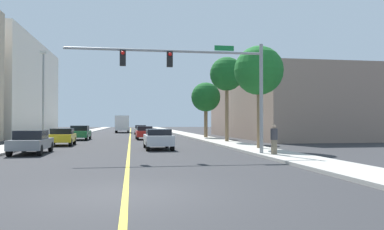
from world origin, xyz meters
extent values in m
plane|color=#2D2D30|center=(0.00, 42.00, 0.00)|extent=(192.00, 192.00, 0.00)
cube|color=beige|center=(-8.27, 42.00, 0.07)|extent=(2.57, 168.00, 0.15)
cube|color=#B2ADA3|center=(8.27, 42.00, 0.07)|extent=(2.57, 168.00, 0.15)
cube|color=yellow|center=(0.00, 42.00, 0.00)|extent=(0.16, 144.00, 0.01)
cube|color=gray|center=(18.01, 33.76, 3.74)|extent=(11.31, 25.62, 7.49)
cylinder|color=gray|center=(7.38, 10.18, 3.22)|extent=(0.20, 0.20, 6.14)
cylinder|color=gray|center=(2.01, 10.18, 5.74)|extent=(10.73, 0.14, 0.14)
cube|color=black|center=(2.19, 10.18, 5.29)|extent=(0.32, 0.24, 0.84)
sphere|color=red|center=(2.19, 10.04, 5.54)|extent=(0.20, 0.20, 0.20)
cube|color=black|center=(-0.31, 10.18, 5.29)|extent=(0.32, 0.24, 0.84)
sphere|color=red|center=(-0.31, 10.04, 5.54)|extent=(0.20, 0.20, 0.20)
cube|color=#147233|center=(5.23, 10.18, 5.99)|extent=(1.10, 0.04, 0.28)
cylinder|color=gray|center=(-7.48, 24.39, 4.01)|extent=(0.16, 0.16, 7.72)
cube|color=beige|center=(-7.48, 24.39, 8.02)|extent=(0.56, 0.28, 0.20)
cylinder|color=brown|center=(8.63, 14.12, 2.76)|extent=(0.30, 0.30, 5.22)
sphere|color=#1E6B28|center=(8.63, 14.12, 5.37)|extent=(3.31, 3.31, 3.31)
cone|color=#1E6B28|center=(9.61, 13.93, 5.17)|extent=(0.69, 1.78, 1.34)
cone|color=#1E6B28|center=(8.57, 15.11, 5.17)|extent=(1.86, 0.55, 1.25)
cone|color=#1E6B28|center=(7.64, 14.23, 5.17)|extent=(0.55, 1.32, 1.54)
cone|color=#1E6B28|center=(8.58, 13.13, 5.17)|extent=(1.80, 0.53, 1.58)
cylinder|color=brown|center=(8.73, 23.05, 3.22)|extent=(0.32, 0.32, 6.13)
sphere|color=#195B23|center=(8.73, 23.05, 6.28)|extent=(3.08, 3.08, 3.08)
cone|color=#195B23|center=(9.64, 22.89, 6.08)|extent=(0.63, 1.54, 1.30)
cone|color=#195B23|center=(8.78, 23.97, 6.08)|extent=(1.29, 0.50, 1.59)
cone|color=#195B23|center=(7.82, 22.87, 6.08)|extent=(0.63, 1.31, 1.37)
cone|color=#195B23|center=(8.64, 22.13, 6.08)|extent=(1.24, 0.53, 1.45)
cylinder|color=brown|center=(8.57, 31.97, 2.46)|extent=(0.40, 0.40, 4.62)
sphere|color=#195B23|center=(8.57, 31.97, 4.77)|extent=(3.34, 3.34, 3.34)
cone|color=#195B23|center=(9.55, 32.16, 4.57)|extent=(0.70, 1.81, 1.45)
cone|color=#195B23|center=(9.23, 32.72, 4.57)|extent=(1.37, 1.27, 1.89)
cone|color=#195B23|center=(8.06, 32.83, 4.57)|extent=(1.47, 1.14, 1.33)
cone|color=#195B23|center=(7.59, 31.78, 4.57)|extent=(0.66, 1.47, 1.45)
cone|color=#195B23|center=(8.22, 31.03, 4.57)|extent=(1.71, 1.02, 1.35)
cone|color=#195B23|center=(9.22, 31.20, 4.57)|extent=(1.25, 1.13, 1.82)
cube|color=gold|center=(-5.37, 21.36, 0.62)|extent=(2.01, 3.87, 0.60)
cube|color=black|center=(-5.38, 21.65, 1.14)|extent=(1.71, 1.73, 0.45)
cylinder|color=black|center=(-4.48, 20.04, 0.32)|extent=(0.24, 0.65, 0.64)
cylinder|color=black|center=(-6.16, 19.98, 0.32)|extent=(0.24, 0.65, 0.64)
cylinder|color=black|center=(-4.58, 22.74, 0.32)|extent=(0.24, 0.65, 0.64)
cylinder|color=black|center=(-6.25, 22.68, 0.32)|extent=(0.24, 0.65, 0.64)
cube|color=white|center=(1.59, 48.99, 0.63)|extent=(1.95, 4.28, 0.61)
cube|color=black|center=(1.59, 48.77, 1.17)|extent=(1.68, 1.96, 0.48)
cylinder|color=black|center=(0.81, 50.57, 0.32)|extent=(0.24, 0.65, 0.64)
cylinder|color=black|center=(2.46, 50.53, 0.32)|extent=(0.24, 0.65, 0.64)
cylinder|color=black|center=(0.73, 47.44, 0.32)|extent=(0.24, 0.65, 0.64)
cylinder|color=black|center=(2.38, 47.40, 0.32)|extent=(0.24, 0.65, 0.64)
cube|color=#BCBCC1|center=(1.98, 16.03, 0.65)|extent=(1.88, 4.32, 0.67)
cube|color=black|center=(1.99, 15.75, 1.19)|extent=(1.63, 2.20, 0.41)
cylinder|color=black|center=(1.15, 17.61, 0.32)|extent=(0.23, 0.64, 0.64)
cylinder|color=black|center=(2.76, 17.64, 0.32)|extent=(0.23, 0.64, 0.64)
cylinder|color=black|center=(1.21, 14.42, 0.32)|extent=(0.23, 0.64, 0.64)
cylinder|color=black|center=(2.81, 14.45, 0.32)|extent=(0.23, 0.64, 0.64)
cube|color=slate|center=(-5.67, 13.36, 0.60)|extent=(1.88, 4.27, 0.56)
cube|color=black|center=(-5.66, 13.29, 1.14)|extent=(1.61, 2.07, 0.51)
cylinder|color=black|center=(-4.84, 11.82, 0.32)|extent=(0.23, 0.64, 0.64)
cylinder|color=black|center=(-6.42, 11.78, 0.32)|extent=(0.23, 0.64, 0.64)
cylinder|color=black|center=(-4.91, 14.94, 0.32)|extent=(0.23, 0.64, 0.64)
cylinder|color=black|center=(-6.49, 14.91, 0.32)|extent=(0.23, 0.64, 0.64)
cube|color=red|center=(1.56, 30.94, 0.64)|extent=(1.89, 4.08, 0.64)
cube|color=black|center=(1.56, 30.80, 1.19)|extent=(1.62, 1.94, 0.48)
cylinder|color=black|center=(0.73, 32.38, 0.32)|extent=(0.24, 0.65, 0.64)
cylinder|color=black|center=(2.31, 32.42, 0.32)|extent=(0.24, 0.65, 0.64)
cylinder|color=black|center=(0.81, 29.45, 0.32)|extent=(0.24, 0.65, 0.64)
cylinder|color=black|center=(2.39, 29.49, 0.32)|extent=(0.24, 0.65, 0.64)
cube|color=#196638|center=(-5.20, 30.87, 0.65)|extent=(1.92, 4.59, 0.66)
cube|color=black|center=(-5.20, 30.97, 1.25)|extent=(1.69, 1.98, 0.54)
cylinder|color=black|center=(-4.34, 29.13, 0.32)|extent=(0.22, 0.64, 0.64)
cylinder|color=black|center=(-6.06, 29.13, 0.32)|extent=(0.22, 0.64, 0.64)
cylinder|color=black|center=(-4.35, 32.62, 0.32)|extent=(0.22, 0.64, 0.64)
cylinder|color=black|center=(-6.06, 32.61, 0.32)|extent=(0.22, 0.64, 0.64)
cube|color=#194799|center=(-1.49, 62.04, 1.25)|extent=(2.42, 2.23, 1.60)
cube|color=silver|center=(-1.45, 58.10, 1.74)|extent=(2.45, 5.70, 2.57)
cylinder|color=black|center=(-2.54, 62.03, 0.45)|extent=(0.29, 0.90, 0.90)
cylinder|color=black|center=(-0.44, 62.05, 0.45)|extent=(0.29, 0.90, 0.90)
cylinder|color=black|center=(-2.49, 56.67, 0.45)|extent=(0.29, 0.90, 0.90)
cylinder|color=black|center=(-0.39, 56.69, 0.45)|extent=(0.29, 0.90, 0.90)
cylinder|color=#726651|center=(7.75, 9.22, 0.54)|extent=(0.32, 0.32, 0.77)
cylinder|color=#333338|center=(7.75, 9.22, 1.23)|extent=(0.38, 0.38, 0.61)
sphere|color=tan|center=(7.75, 9.22, 1.64)|extent=(0.21, 0.21, 0.21)
camera|label=1|loc=(0.14, -9.94, 1.87)|focal=34.97mm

